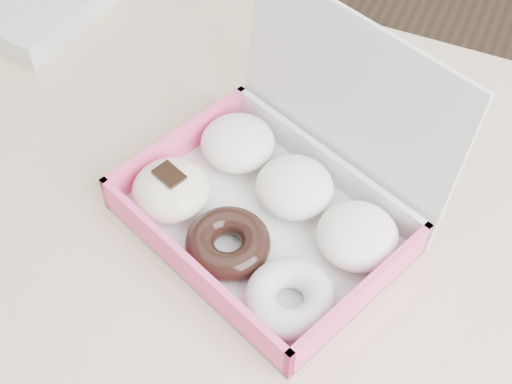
% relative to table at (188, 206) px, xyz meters
% --- Properties ---
extents(table, '(1.20, 0.80, 0.75)m').
position_rel_table_xyz_m(table, '(0.00, 0.00, 0.00)').
color(table, tan).
rests_on(table, ground).
extents(donut_box, '(0.41, 0.38, 0.24)m').
position_rel_table_xyz_m(donut_box, '(0.14, -0.03, 0.12)').
color(donut_box, silver).
rests_on(donut_box, table).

